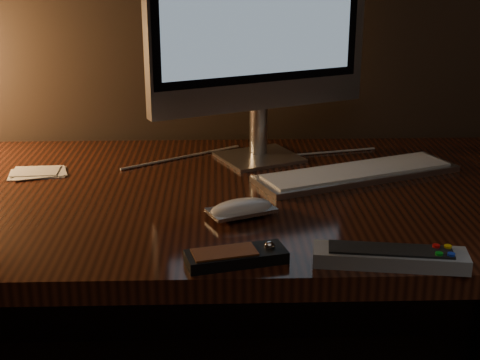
{
  "coord_description": "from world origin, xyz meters",
  "views": [
    {
      "loc": [
        0.02,
        0.62,
        1.2
      ],
      "look_at": [
        0.06,
        1.73,
        0.81
      ],
      "focal_mm": 50.0,
      "sensor_mm": 36.0,
      "label": 1
    }
  ],
  "objects_px": {
    "monitor": "(261,16)",
    "keyboard": "(357,173)",
    "mouse": "(241,211)",
    "desk": "(210,236)",
    "media_remote": "(236,256)",
    "tv_remote": "(390,257)"
  },
  "relations": [
    {
      "from": "monitor",
      "to": "keyboard",
      "type": "bearing_deg",
      "value": -56.77
    },
    {
      "from": "monitor",
      "to": "mouse",
      "type": "height_order",
      "value": "monitor"
    },
    {
      "from": "desk",
      "to": "monitor",
      "type": "height_order",
      "value": "monitor"
    },
    {
      "from": "desk",
      "to": "media_remote",
      "type": "height_order",
      "value": "media_remote"
    },
    {
      "from": "desk",
      "to": "media_remote",
      "type": "xyz_separation_m",
      "value": [
        0.05,
        -0.39,
        0.14
      ]
    },
    {
      "from": "desk",
      "to": "tv_remote",
      "type": "distance_m",
      "value": 0.51
    },
    {
      "from": "monitor",
      "to": "media_remote",
      "type": "relative_size",
      "value": 3.34
    },
    {
      "from": "mouse",
      "to": "media_remote",
      "type": "height_order",
      "value": "media_remote"
    },
    {
      "from": "keyboard",
      "to": "mouse",
      "type": "xyz_separation_m",
      "value": [
        -0.25,
        -0.22,
        0.0
      ]
    },
    {
      "from": "desk",
      "to": "keyboard",
      "type": "bearing_deg",
      "value": 1.37
    },
    {
      "from": "media_remote",
      "to": "mouse",
      "type": "bearing_deg",
      "value": 71.75
    },
    {
      "from": "mouse",
      "to": "media_remote",
      "type": "distance_m",
      "value": 0.18
    },
    {
      "from": "desk",
      "to": "keyboard",
      "type": "xyz_separation_m",
      "value": [
        0.31,
        0.01,
        0.14
      ]
    },
    {
      "from": "desk",
      "to": "mouse",
      "type": "distance_m",
      "value": 0.26
    },
    {
      "from": "monitor",
      "to": "keyboard",
      "type": "distance_m",
      "value": 0.39
    },
    {
      "from": "desk",
      "to": "monitor",
      "type": "relative_size",
      "value": 2.98
    },
    {
      "from": "monitor",
      "to": "tv_remote",
      "type": "xyz_separation_m",
      "value": [
        0.16,
        -0.54,
        -0.3
      ]
    },
    {
      "from": "media_remote",
      "to": "tv_remote",
      "type": "height_order",
      "value": "tv_remote"
    },
    {
      "from": "keyboard",
      "to": "tv_remote",
      "type": "xyz_separation_m",
      "value": [
        -0.03,
        -0.41,
        0.0
      ]
    },
    {
      "from": "tv_remote",
      "to": "desk",
      "type": "bearing_deg",
      "value": 133.0
    },
    {
      "from": "tv_remote",
      "to": "monitor",
      "type": "bearing_deg",
      "value": 115.66
    },
    {
      "from": "monitor",
      "to": "media_remote",
      "type": "bearing_deg",
      "value": -121.52
    }
  ]
}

